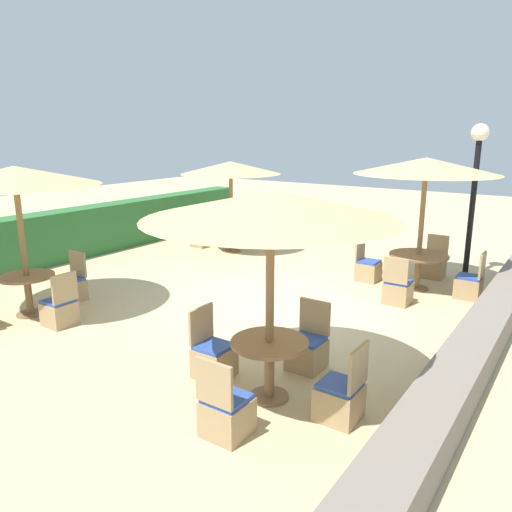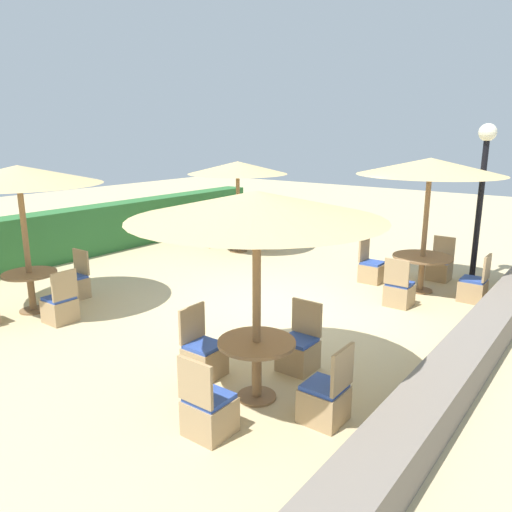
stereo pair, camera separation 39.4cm
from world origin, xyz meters
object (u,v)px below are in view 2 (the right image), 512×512
object	(u,v)px
round_table_back_left	(30,282)
patio_chair_back_left_south	(60,307)
parasol_front_left	(257,206)
parasol_back_left	(18,175)
round_table_front_right	(422,263)
parasol_front_right	(430,167)
patio_chair_front_left_east	(299,351)
parasol_back_right	(238,168)
round_table_front_left	(257,355)
patio_chair_front_left_west	(209,412)
patio_chair_front_right_north	(371,270)
patio_chair_back_left_east	(74,285)
patio_chair_front_left_north	(204,357)
patio_chair_back_right_east	(259,235)
patio_chair_front_right_west	(399,292)
patio_chair_front_left_south	(325,400)
patio_chair_back_right_north	(208,237)
round_table_back_right	(238,230)
patio_chair_front_right_east	(440,268)
patio_chair_front_right_south	(474,288)
lamp_post	(483,172)

from	to	relation	value
round_table_back_left	patio_chair_back_left_south	xyz separation A→B (m)	(0.00, -0.88, -0.28)
parasol_front_left	parasol_back_left	xyz separation A→B (m)	(-0.02, 5.04, 0.08)
round_table_front_right	parasol_front_right	bearing A→B (deg)	153.43
patio_chair_front_left_east	parasol_back_right	world-z (taller)	parasol_back_right
round_table_front_left	parasol_front_right	bearing A→B (deg)	-1.70
patio_chair_front_left_west	parasol_front_right	size ratio (longest dim) A/B	0.33
patio_chair_front_right_north	patio_chair_back_left_east	bearing A→B (deg)	-43.05
patio_chair_front_left_north	patio_chair_back_right_east	world-z (taller)	same
parasol_front_right	patio_chair_front_left_north	bearing A→B (deg)	168.54
patio_chair_front_right_west	patio_chair_front_right_north	bearing A→B (deg)	133.50
parasol_back_left	round_table_back_left	xyz separation A→B (m)	(-0.00, 0.00, -1.89)
patio_chair_front_left_south	patio_chair_back_right_north	world-z (taller)	same
patio_chair_front_left_south	patio_chair_back_left_south	distance (m)	5.08
round_table_back_right	round_table_front_right	bearing A→B (deg)	-95.30
parasol_front_left	patio_chair_front_right_north	world-z (taller)	parasol_front_left
round_table_front_right	patio_chair_back_left_south	world-z (taller)	patio_chair_back_left_south
parasol_front_left	patio_chair_back_right_east	xyz separation A→B (m)	(6.82, 5.03, -2.10)
parasol_front_left	patio_chair_front_right_east	bearing A→B (deg)	-1.83
patio_chair_front_left_north	patio_chair_front_right_south	size ratio (longest dim) A/B	1.00
patio_chair_front_left_west	round_table_back_right	size ratio (longest dim) A/B	0.80
parasol_front_left	patio_chair_front_right_west	xyz separation A→B (m)	(4.23, -0.13, -2.10)
patio_chair_front_left_south	patio_chair_front_left_east	xyz separation A→B (m)	(0.90, 0.91, 0.00)
round_table_back_right	patio_chair_back_right_east	distance (m)	1.05
round_table_back_right	patio_chair_front_right_east	bearing A→B (deg)	-83.65
patio_chair_front_right_west	patio_chair_back_left_east	xyz separation A→B (m)	(-3.36, 5.22, 0.00)
patio_chair_back_right_east	patio_chair_front_right_south	bearing A→B (deg)	166.54
round_table_back_right	patio_chair_front_right_north	distance (m)	4.10
patio_chair_front_right_west	patio_chair_back_right_north	bearing A→B (deg)	165.82
round_table_front_right	patio_chair_front_right_west	world-z (taller)	patio_chair_front_right_west
patio_chair_front_left_east	round_table_back_right	bearing A→B (deg)	-44.34
round_table_front_left	round_table_back_right	distance (m)	7.66
patio_chair_back_right_east	patio_chair_front_right_north	size ratio (longest dim) A/B	1.00
patio_chair_front_right_east	patio_chair_back_right_north	bearing A→B (deg)	5.47
patio_chair_back_right_north	patio_chair_front_right_south	world-z (taller)	same
lamp_post	patio_chair_front_left_west	world-z (taller)	lamp_post
patio_chair_front_left_south	patio_chair_front_left_east	distance (m)	1.28
patio_chair_front_left_north	patio_chair_back_right_east	distance (m)	7.93
patio_chair_front_left_east	patio_chair_front_right_east	xyz separation A→B (m)	(5.44, -0.20, 0.00)
patio_chair_front_right_east	patio_chair_front_right_north	bearing A→B (deg)	43.40
patio_chair_front_left_east	patio_chair_back_right_east	world-z (taller)	same
parasol_back_right	round_table_back_left	bearing A→B (deg)	179.38
parasol_back_right	patio_chair_back_right_north	xyz separation A→B (m)	(-0.02, 1.08, -1.97)
round_table_front_left	patio_chair_front_left_north	size ratio (longest dim) A/B	1.01
patio_chair_front_right_south	patio_chair_front_right_north	bearing A→B (deg)	89.91
patio_chair_front_left_north	patio_chair_front_right_south	bearing A→B (deg)	158.44
patio_chair_front_left_east	patio_chair_back_left_east	bearing A→B (deg)	0.87
round_table_back_right	round_table_back_left	xyz separation A→B (m)	(-5.83, 0.06, -0.03)
patio_chair_back_left_east	patio_chair_front_left_west	bearing A→B (deg)	160.80
parasol_back_right	patio_chair_back_right_east	distance (m)	2.21
patio_chair_front_left_east	patio_chair_back_right_north	distance (m)	7.76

